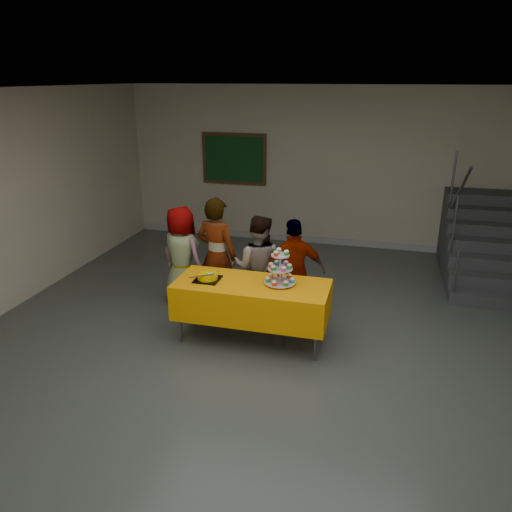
{
  "coord_description": "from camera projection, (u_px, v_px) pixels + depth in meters",
  "views": [
    {
      "loc": [
        1.03,
        -4.46,
        3.14
      ],
      "look_at": [
        -0.45,
        1.12,
        1.05
      ],
      "focal_mm": 35.0,
      "sensor_mm": 36.0,
      "label": 1
    }
  ],
  "objects": [
    {
      "name": "schoolchild_b",
      "position": [
        217.0,
        256.0,
        6.82
      ],
      "size": [
        0.66,
        0.5,
        1.64
      ],
      "primitive_type": "imported",
      "rotation": [
        0.0,
        0.0,
        2.94
      ],
      "color": "slate",
      "rests_on": "ground"
    },
    {
      "name": "cupcake_stand",
      "position": [
        280.0,
        271.0,
        5.96
      ],
      "size": [
        0.38,
        0.38,
        0.44
      ],
      "color": "silver",
      "rests_on": "bake_table"
    },
    {
      "name": "bake_table",
      "position": [
        252.0,
        299.0,
        6.12
      ],
      "size": [
        1.88,
        0.78,
        0.77
      ],
      "color": "#595960",
      "rests_on": "ground"
    },
    {
      "name": "bear_cake",
      "position": [
        208.0,
        276.0,
        6.12
      ],
      "size": [
        0.32,
        0.36,
        0.12
      ],
      "color": "black",
      "rests_on": "bake_table"
    },
    {
      "name": "room_shell",
      "position": [
        272.0,
        190.0,
        4.66
      ],
      "size": [
        10.0,
        10.04,
        3.02
      ],
      "color": "#4C514C",
      "rests_on": "ground"
    },
    {
      "name": "schoolchild_a",
      "position": [
        182.0,
        256.0,
        7.07
      ],
      "size": [
        0.83,
        0.69,
        1.45
      ],
      "primitive_type": "imported",
      "rotation": [
        0.0,
        0.0,
        2.78
      ],
      "color": "slate",
      "rests_on": "ground"
    },
    {
      "name": "schoolchild_c",
      "position": [
        258.0,
        267.0,
        6.69
      ],
      "size": [
        0.7,
        0.55,
        1.44
      ],
      "primitive_type": "imported",
      "rotation": [
        0.0,
        0.0,
        3.14
      ],
      "color": "slate",
      "rests_on": "ground"
    },
    {
      "name": "noticeboard",
      "position": [
        234.0,
        159.0,
        9.8
      ],
      "size": [
        1.3,
        0.05,
        1.0
      ],
      "color": "#472B16",
      "rests_on": "ground"
    },
    {
      "name": "schoolchild_d",
      "position": [
        294.0,
        272.0,
        6.53
      ],
      "size": [
        0.91,
        0.66,
        1.44
      ],
      "primitive_type": "imported",
      "rotation": [
        0.0,
        0.0,
        3.56
      ],
      "color": "slate",
      "rests_on": "ground"
    },
    {
      "name": "staircase",
      "position": [
        485.0,
        245.0,
        8.3
      ],
      "size": [
        1.3,
        2.4,
        2.04
      ],
      "color": "#424447",
      "rests_on": "ground"
    }
  ]
}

